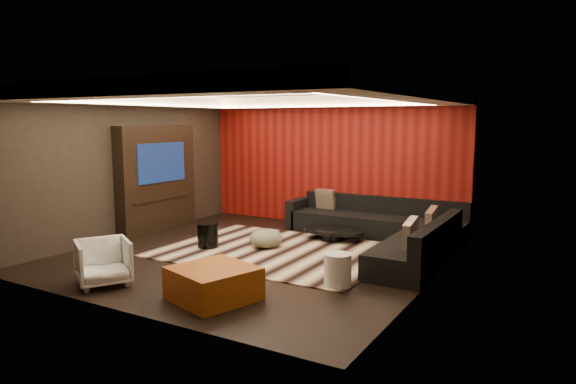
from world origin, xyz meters
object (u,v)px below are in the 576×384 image
Objects in this scene: sectional_sofa at (389,231)px; white_side_table at (338,270)px; armchair at (103,262)px; coffee_table at (332,234)px; drum_stool at (208,235)px; orange_ottoman at (213,283)px.

white_side_table is at bearing -85.68° from sectional_sofa.
coffee_table is at bearing 9.15° from armchair.
drum_stool is at bearing 32.68° from armchair.
coffee_table is at bearing -168.81° from sectional_sofa.
white_side_table is at bearing -15.61° from drum_stool.
armchair is 0.20× the size of sectional_sofa.
armchair is at bearing -88.53° from drum_stool.
armchair reaches higher than coffee_table.
drum_stool is at bearing 130.50° from orange_ottoman.
orange_ottoman is 1.75m from armchair.
drum_stool is 0.46× the size of orange_ottoman.
coffee_table is 3.76m from orange_ottoman.
drum_stool is (-1.71, -1.67, 0.12)m from coffee_table.
orange_ottoman is (1.78, -2.08, -0.03)m from drum_stool.
orange_ottoman reaches higher than coffee_table.
sectional_sofa is at bearing -1.11° from armchair.
sectional_sofa reaches higher than orange_ottoman.
white_side_table is at bearing -63.29° from coffee_table.
coffee_table is 4.38m from armchair.
drum_stool is 2.39m from armchair.
white_side_table is 1.73m from orange_ottoman.
armchair is at bearing -112.06° from coffee_table.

